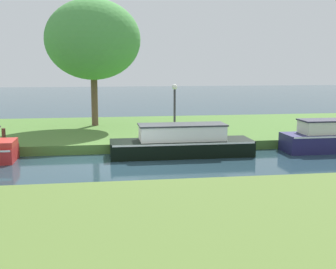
{
  "coord_description": "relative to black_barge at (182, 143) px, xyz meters",
  "views": [
    {
      "loc": [
        -0.96,
        -16.58,
        3.74
      ],
      "look_at": [
        1.74,
        1.2,
        0.9
      ],
      "focal_mm": 47.64,
      "sensor_mm": 36.0,
      "label": 1
    }
  ],
  "objects": [
    {
      "name": "ground_plane",
      "position": [
        -2.31,
        -1.2,
        -0.54
      ],
      "size": [
        120.0,
        120.0,
        0.0
      ],
      "primitive_type": "plane",
      "color": "#223B46"
    },
    {
      "name": "riverbank_far",
      "position": [
        -2.31,
        5.8,
        -0.34
      ],
      "size": [
        72.0,
        10.0,
        0.4
      ],
      "primitive_type": "cube",
      "color": "#4B7531",
      "rests_on": "ground_plane"
    },
    {
      "name": "riverbank_near",
      "position": [
        -2.31,
        -10.2,
        -0.34
      ],
      "size": [
        72.0,
        10.0,
        0.4
      ],
      "primitive_type": "cube",
      "color": "#577331",
      "rests_on": "ground_plane"
    },
    {
      "name": "black_barge",
      "position": [
        0.0,
        0.0,
        0.0
      ],
      "size": [
        5.84,
        1.65,
        1.32
      ],
      "color": "black",
      "rests_on": "ground_plane"
    },
    {
      "name": "willow_tree_left",
      "position": [
        -3.59,
        6.52,
        4.48
      ],
      "size": [
        5.04,
        4.26,
        6.76
      ],
      "color": "brown",
      "rests_on": "riverbank_far"
    },
    {
      "name": "lamp_post",
      "position": [
        0.05,
        2.1,
        1.44
      ],
      "size": [
        0.24,
        0.24,
        2.46
      ],
      "color": "#333338",
      "rests_on": "riverbank_far"
    },
    {
      "name": "mooring_post_near",
      "position": [
        -7.3,
        1.38,
        0.21
      ],
      "size": [
        0.16,
        0.16,
        0.7
      ],
      "primitive_type": "cylinder",
      "color": "#462E25",
      "rests_on": "riverbank_far"
    }
  ]
}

